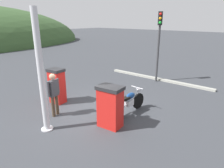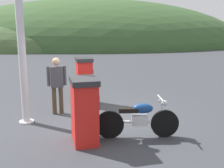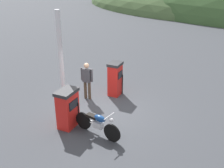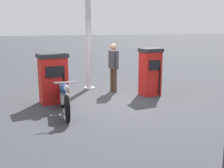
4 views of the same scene
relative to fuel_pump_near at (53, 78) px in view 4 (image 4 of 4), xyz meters
name	(u,v)px [view 4 (image 4 of 4)]	position (x,y,z in m)	size (l,w,h in m)	color
ground_plane	(108,102)	(0.46, 1.58, -0.75)	(120.00, 120.00, 0.00)	#383A3F
fuel_pump_near	(53,78)	(0.00, 0.00, 0.00)	(0.70, 0.93, 1.48)	red
fuel_pump_far	(150,72)	(0.00, 3.16, 0.04)	(0.62, 0.74, 1.56)	red
motorcycle_near_pump	(64,97)	(1.26, 0.14, -0.29)	(1.97, 0.56, 0.97)	black
attendant_person	(113,64)	(-0.80, 2.14, 0.22)	(0.58, 0.27, 1.69)	#473828
canopy_support_pole	(88,37)	(-1.60, 1.46, 1.14)	(0.40, 0.40, 3.94)	silver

